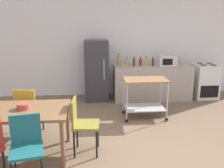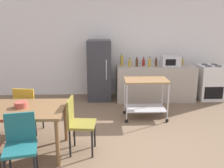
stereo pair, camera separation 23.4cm
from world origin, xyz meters
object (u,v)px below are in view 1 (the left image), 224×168
bottle_olive_oil (153,62)px  bottle_sparkling_water (178,61)px  bottle_wine (140,62)px  bottle_sesame_oil (147,62)px  bottle_hot_sauce (134,62)px  fruit_bowl (24,106)px  refrigerator (96,71)px  chair_olive (82,122)px  dining_table (18,115)px  chair_teal (26,145)px  microwave (167,61)px  bottle_soy_sauce (127,63)px  stove_oven (205,81)px  bottle_vinegar (119,60)px  chair_mustard (28,108)px  kitchen_cart (145,92)px

bottle_olive_oil → bottle_sparkling_water: bottle_olive_oil is taller
bottle_wine → bottle_sesame_oil: size_ratio=0.89×
bottle_hot_sauce → fruit_bowl: (-2.11, -2.54, -0.21)m
refrigerator → chair_olive: bearing=-96.2°
dining_table → chair_teal: size_ratio=1.69×
fruit_bowl → microwave: bearing=40.3°
bottle_olive_oil → microwave: size_ratio=0.50×
chair_teal → bottle_sesame_oil: bottle_sesame_oil is taller
bottle_olive_oil → fruit_bowl: bearing=-135.6°
bottle_soy_sauce → chair_teal: bearing=-118.4°
chair_teal → stove_oven: 5.08m
bottle_vinegar → bottle_sparkling_water: size_ratio=1.42×
dining_table → bottle_vinegar: (1.82, 2.69, 0.36)m
dining_table → bottle_soy_sauce: size_ratio=6.70×
chair_mustard → bottle_sparkling_water: 3.99m
refrigerator → bottle_olive_oil: (1.44, -0.13, 0.22)m
chair_olive → chair_teal: size_ratio=1.00×
bottle_hot_sauce → kitchen_cart: bearing=-88.1°
chair_mustard → microwave: (3.08, 1.85, 0.51)m
refrigerator → bottle_hot_sauce: bearing=-7.8°
bottle_wine → bottle_sparkling_water: bottle_wine is taller
stove_oven → bottle_sparkling_water: size_ratio=4.31×
stove_oven → bottle_olive_oil: (-1.46, -0.05, 0.54)m
chair_mustard → bottle_wine: 3.13m
stove_oven → bottle_wine: bottle_wine is taller
bottle_soy_sauce → bottle_sparkling_water: bearing=6.8°
microwave → stove_oven: bearing=3.9°
bottle_hot_sauce → bottle_olive_oil: size_ratio=1.03×
bottle_soy_sauce → microwave: microwave is taller
bottle_olive_oil → microwave: 0.36m
bottle_olive_oil → bottle_sparkling_water: (0.71, 0.12, -0.01)m
dining_table → refrigerator: refrigerator is taller
microwave → fruit_bowl: bearing=-139.7°
chair_teal → bottle_vinegar: bottle_vinegar is taller
chair_mustard → bottle_sesame_oil: bottle_sesame_oil is taller
chair_olive → bottle_sparkling_water: bottle_sparkling_water is taller
bottle_hot_sauce → bottle_sesame_oil: 0.32m
dining_table → fruit_bowl: fruit_bowl is taller
microwave → bottle_hot_sauce: bearing=178.3°
kitchen_cart → bottle_vinegar: 1.46m
dining_table → fruit_bowl: size_ratio=7.60×
kitchen_cart → bottle_hot_sauce: bottle_hot_sauce is taller
bottle_wine → bottle_sesame_oil: 0.18m
bottle_soy_sauce → bottle_vinegar: bearing=140.4°
bottle_wine → fruit_bowl: 3.47m
chair_teal → bottle_sesame_oil: (2.23, 3.18, 0.48)m
bottle_soy_sauce → microwave: (1.04, 0.02, 0.04)m
chair_mustard → bottle_sesame_oil: bearing=-135.9°
bottle_soy_sauce → bottle_wine: 0.38m
chair_mustard → bottle_hot_sauce: bearing=-131.3°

